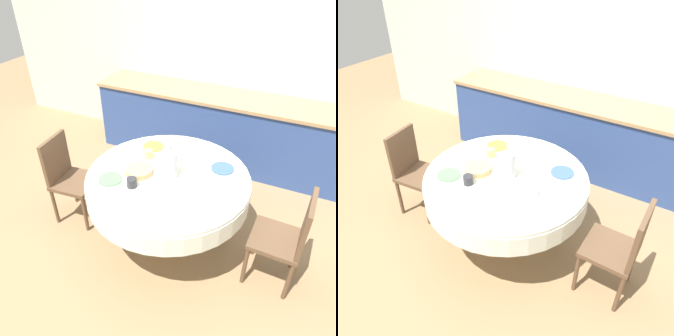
# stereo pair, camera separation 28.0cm
# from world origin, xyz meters

# --- Properties ---
(ground_plane) EXTENTS (12.00, 12.00, 0.00)m
(ground_plane) POSITION_xyz_m (0.00, 0.00, 0.00)
(ground_plane) COLOR #8E704C
(wall_back) EXTENTS (7.00, 0.05, 2.60)m
(wall_back) POSITION_xyz_m (0.00, 1.92, 1.30)
(wall_back) COLOR beige
(wall_back) RESTS_ON ground_plane
(kitchen_counter) EXTENTS (3.24, 0.64, 0.91)m
(kitchen_counter) POSITION_xyz_m (0.00, 1.59, 0.46)
(kitchen_counter) COLOR #2D4784
(kitchen_counter) RESTS_ON ground_plane
(dining_table) EXTENTS (1.44, 1.44, 0.77)m
(dining_table) POSITION_xyz_m (0.00, 0.00, 0.64)
(dining_table) COLOR tan
(dining_table) RESTS_ON ground_plane
(chair_left) EXTENTS (0.41, 0.41, 0.92)m
(chair_left) POSITION_xyz_m (1.06, -0.03, 0.52)
(chair_left) COLOR brown
(chair_left) RESTS_ON ground_plane
(chair_right) EXTENTS (0.44, 0.44, 0.92)m
(chair_right) POSITION_xyz_m (-1.06, -0.11, 0.52)
(chair_right) COLOR brown
(chair_right) RESTS_ON ground_plane
(plate_near_left) EXTENTS (0.21, 0.21, 0.01)m
(plate_near_left) POSITION_xyz_m (-0.42, -0.26, 0.77)
(plate_near_left) COLOR #5BA85B
(plate_near_left) RESTS_ON dining_table
(cup_near_left) EXTENTS (0.08, 0.08, 0.08)m
(cup_near_left) POSITION_xyz_m (-0.21, -0.27, 0.81)
(cup_near_left) COLOR #28282D
(cup_near_left) RESTS_ON dining_table
(plate_near_right) EXTENTS (0.21, 0.21, 0.01)m
(plate_near_right) POSITION_xyz_m (0.39, -0.31, 0.77)
(plate_near_right) COLOR white
(plate_near_right) RESTS_ON dining_table
(cup_near_right) EXTENTS (0.08, 0.08, 0.08)m
(cup_near_right) POSITION_xyz_m (0.32, -0.11, 0.81)
(cup_near_right) COLOR white
(cup_near_right) RESTS_ON dining_table
(plate_far_left) EXTENTS (0.21, 0.21, 0.01)m
(plate_far_left) POSITION_xyz_m (-0.33, 0.37, 0.77)
(plate_far_left) COLOR orange
(plate_far_left) RESTS_ON dining_table
(cup_far_left) EXTENTS (0.08, 0.08, 0.08)m
(cup_far_left) POSITION_xyz_m (-0.29, 0.18, 0.81)
(cup_far_left) COLOR #DBB766
(cup_far_left) RESTS_ON dining_table
(plate_far_right) EXTENTS (0.21, 0.21, 0.01)m
(plate_far_right) POSITION_xyz_m (0.40, 0.29, 0.77)
(plate_far_right) COLOR #3856AD
(plate_far_right) RESTS_ON dining_table
(cup_far_right) EXTENTS (0.08, 0.08, 0.08)m
(cup_far_right) POSITION_xyz_m (0.18, 0.29, 0.81)
(cup_far_right) COLOR white
(cup_far_right) RESTS_ON dining_table
(coffee_carafe) EXTENTS (0.13, 0.13, 0.32)m
(coffee_carafe) POSITION_xyz_m (0.02, 0.01, 0.91)
(coffee_carafe) COLOR #B2B2B7
(coffee_carafe) RESTS_ON dining_table
(bread_basket) EXTENTS (0.24, 0.24, 0.05)m
(bread_basket) POSITION_xyz_m (-0.25, -0.08, 0.79)
(bread_basket) COLOR tan
(bread_basket) RESTS_ON dining_table
(fruit_bowl) EXTENTS (0.21, 0.21, 0.06)m
(fruit_bowl) POSITION_xyz_m (0.25, -0.12, 0.80)
(fruit_bowl) COLOR silver
(fruit_bowl) RESTS_ON dining_table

